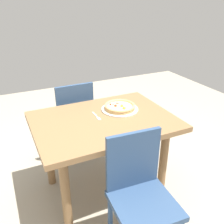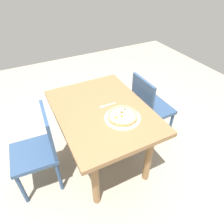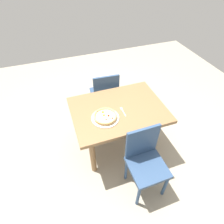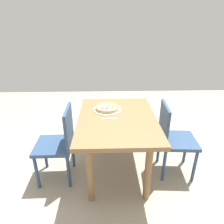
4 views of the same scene
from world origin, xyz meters
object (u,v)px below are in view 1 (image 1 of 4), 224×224
pizza (120,107)px  chair_near (73,117)px  plate (120,109)px  fork (97,117)px  dining_table (104,130)px  chair_far (140,193)px

pizza → chair_near: bearing=-61.7°
plate → fork: bearing=10.5°
dining_table → chair_far: size_ratio=1.32×
dining_table → pizza: 0.27m
dining_table → fork: size_ratio=6.97×
chair_near → chair_far: same height
fork → dining_table: bearing=29.7°
chair_far → plate: 0.82m
plate → pizza: size_ratio=1.19×
dining_table → chair_near: bearing=-82.7°
plate → dining_table: bearing=27.5°
chair_far → pizza: (-0.23, -0.75, 0.28)m
chair_far → plate: size_ratio=2.68×
dining_table → chair_near: (0.08, -0.64, -0.14)m
chair_near → pizza: 0.66m
chair_far → fork: (0.01, -0.70, 0.25)m
fork → plate: bearing=100.7°
dining_table → plate: size_ratio=3.52×
dining_table → pizza: bearing=-152.5°
chair_far → pizza: chair_far is taller
fork → chair_near: bearing=-175.2°
dining_table → fork: fork is taller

